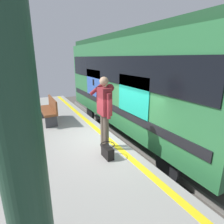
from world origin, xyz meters
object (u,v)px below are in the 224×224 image
Objects in this scene: train_carriage at (142,79)px; passenger at (105,108)px; handbag at (108,151)px; station_column at (16,120)px; bench at (50,109)px.

train_carriage reaches higher than passenger.
passenger is at bearing 128.77° from train_carriage.
train_carriage reaches higher than handbag.
handbag is 3.07m from station_column.
handbag is 0.11× the size of station_column.
station_column is at bearing 134.46° from train_carriage.
train_carriage is 2.50× the size of station_column.
station_column is (-2.35, 1.91, 0.70)m from passenger.
passenger is (-2.15, 2.67, -0.35)m from train_carriage.
train_carriage is 4.05m from handbag.
bench is (2.82, 0.92, -0.63)m from passenger.
passenger is 3.03m from bench.
train_carriage is 4.83× the size of passenger.
station_column is 5.43m from bench.
train_carriage is at bearing -47.30° from handbag.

